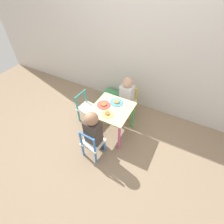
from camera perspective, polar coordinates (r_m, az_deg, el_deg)
The scene contains 12 objects.
ground_plane at distance 2.77m, azimuth -0.00°, elevation -6.18°, with size 6.00×6.00×0.00m, color #8C755B.
house_wall at distance 2.66m, azimuth 9.27°, elevation 25.42°, with size 6.00×0.06×2.60m.
kids_table at distance 2.47m, azimuth -0.00°, elevation -0.17°, with size 0.53×0.53×0.49m.
chair_yellow at distance 2.90m, azimuth 5.00°, elevation 3.38°, with size 0.27×0.27×0.50m.
chair_blue at distance 2.34m, azimuth -6.49°, elevation -10.22°, with size 0.28×0.28×0.50m.
chair_teal at distance 2.81m, azimuth -8.44°, elevation 1.30°, with size 0.28×0.28×0.50m.
child_back at distance 2.74m, azimuth 4.65°, elevation 5.57°, with size 0.21×0.21×0.73m.
child_front at distance 2.20m, azimuth -6.00°, elevation -5.96°, with size 0.21×0.22×0.76m.
plate_back at distance 2.50m, azimuth 1.45°, elevation 3.25°, with size 0.19×0.19×0.03m.
plate_front at distance 2.32m, azimuth -1.55°, elevation -0.59°, with size 0.15×0.15×0.03m.
plate_left at distance 2.46m, azimuth -2.77°, elevation 2.40°, with size 0.19×0.19×0.03m.
storage_bin at distance 3.21m, azimuth -0.20°, elevation 4.82°, with size 0.29×0.24×0.19m.
Camera 1 is at (0.83, -1.56, 2.14)m, focal length 28.00 mm.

